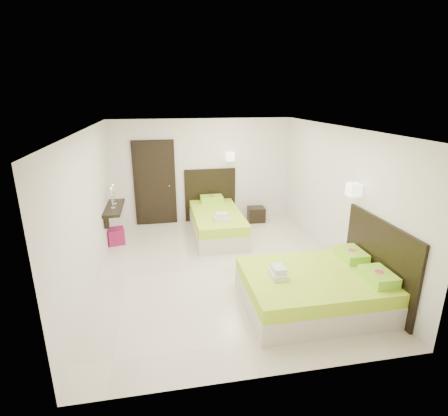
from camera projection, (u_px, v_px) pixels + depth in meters
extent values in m
plane|color=beige|center=(222.00, 268.00, 6.64)|extent=(5.50, 5.50, 0.00)
cube|color=beige|center=(217.00, 228.00, 8.17)|extent=(1.09, 2.18, 0.35)
cube|color=#A0D221|center=(217.00, 216.00, 8.08)|extent=(1.08, 2.16, 0.22)
cube|color=black|center=(210.00, 195.00, 9.01)|extent=(1.31, 0.05, 1.36)
cube|color=#A0E82A|center=(212.00, 199.00, 8.79)|extent=(0.55, 0.37, 0.15)
cylinder|color=#DA336F|center=(212.00, 196.00, 8.77)|extent=(0.13, 0.13, 0.00)
cube|color=silver|center=(221.00, 219.00, 7.48)|extent=(0.33, 0.24, 0.09)
cube|color=silver|center=(221.00, 215.00, 7.45)|extent=(0.25, 0.18, 0.09)
cube|color=white|center=(230.00, 156.00, 8.64)|extent=(0.20, 0.20, 0.22)
cylinder|color=#2D2116|center=(229.00, 156.00, 8.71)|extent=(0.03, 0.16, 0.03)
cube|color=beige|center=(313.00, 296.00, 5.41)|extent=(2.14, 1.60, 0.34)
cube|color=#A0D221|center=(315.00, 280.00, 5.33)|extent=(2.12, 1.59, 0.21)
cube|color=black|center=(378.00, 261.00, 5.44)|extent=(0.05, 1.82, 1.34)
cube|color=#A0E82A|center=(378.00, 276.00, 5.06)|extent=(0.36, 0.53, 0.15)
cylinder|color=#DA336F|center=(379.00, 272.00, 5.03)|extent=(0.13, 0.13, 0.00)
cube|color=#A0E82A|center=(351.00, 254.00, 5.76)|extent=(0.36, 0.53, 0.15)
cylinder|color=#DA336F|center=(352.00, 250.00, 5.73)|extent=(0.13, 0.13, 0.00)
cube|color=silver|center=(278.00, 274.00, 5.18)|extent=(0.24, 0.32, 0.09)
cube|color=silver|center=(279.00, 269.00, 5.15)|extent=(0.18, 0.24, 0.09)
cube|color=white|center=(354.00, 189.00, 5.74)|extent=(0.19, 0.19, 0.21)
cylinder|color=#2D2116|center=(358.00, 189.00, 5.75)|extent=(0.16, 0.03, 0.03)
cube|color=black|center=(256.00, 214.00, 9.06)|extent=(0.44, 0.40, 0.37)
cube|color=maroon|center=(116.00, 236.00, 7.70)|extent=(0.40, 0.40, 0.34)
cube|color=black|center=(155.00, 183.00, 8.65)|extent=(1.02, 0.06, 2.14)
cube|color=black|center=(155.00, 184.00, 8.61)|extent=(0.88, 0.04, 2.06)
cylinder|color=silver|center=(169.00, 185.00, 8.66)|extent=(0.03, 0.10, 0.03)
cube|color=black|center=(114.00, 208.00, 7.53)|extent=(0.35, 1.20, 0.06)
cube|color=black|center=(106.00, 222.00, 7.13)|extent=(0.10, 0.04, 0.30)
cube|color=black|center=(112.00, 208.00, 7.97)|extent=(0.10, 0.04, 0.30)
cylinder|color=silver|center=(113.00, 208.00, 7.37)|extent=(0.10, 0.10, 0.02)
cylinder|color=silver|center=(112.00, 203.00, 7.34)|extent=(0.02, 0.02, 0.22)
cone|color=silver|center=(112.00, 197.00, 7.30)|extent=(0.07, 0.07, 0.04)
cylinder|color=white|center=(111.00, 192.00, 7.27)|extent=(0.02, 0.02, 0.15)
sphere|color=#FFB23F|center=(111.00, 188.00, 7.24)|extent=(0.02, 0.02, 0.02)
cylinder|color=silver|center=(115.00, 204.00, 7.65)|extent=(0.10, 0.10, 0.02)
cylinder|color=silver|center=(114.00, 199.00, 7.62)|extent=(0.02, 0.02, 0.22)
cone|color=silver|center=(114.00, 193.00, 7.58)|extent=(0.07, 0.07, 0.04)
cylinder|color=white|center=(113.00, 189.00, 7.55)|extent=(0.02, 0.02, 0.15)
sphere|color=#FFB23F|center=(113.00, 185.00, 7.52)|extent=(0.02, 0.02, 0.02)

